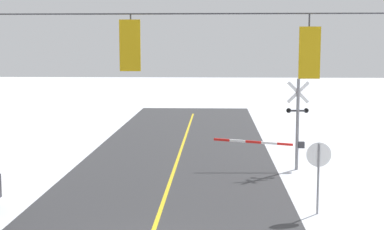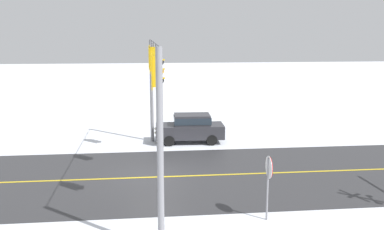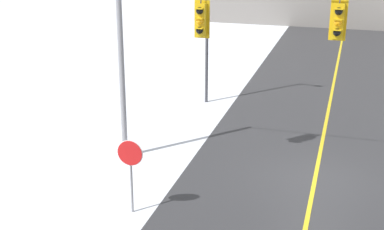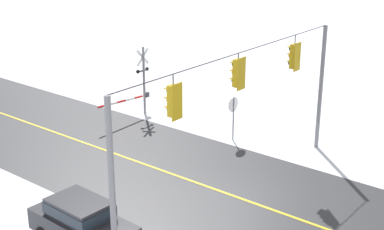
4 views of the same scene
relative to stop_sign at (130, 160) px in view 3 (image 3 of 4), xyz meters
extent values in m
plane|color=silver|center=(5.12, 3.85, -1.71)|extent=(160.00, 160.00, 0.00)
cube|color=#303033|center=(5.12, 9.85, -1.71)|extent=(9.00, 80.00, 0.01)
cube|color=gold|center=(5.12, 9.85, -1.70)|extent=(0.14, 72.00, 0.01)
cylinder|color=gray|center=(-1.88, 3.85, 1.39)|extent=(0.20, 0.20, 6.20)
cube|color=#C6990F|center=(1.04, 3.85, 3.54)|extent=(0.34, 0.28, 1.08)
cube|color=#C6990F|center=(1.04, 4.01, 3.54)|extent=(0.52, 0.03, 1.26)
sphere|color=black|center=(1.04, 3.70, 3.86)|extent=(0.24, 0.24, 0.24)
cube|color=#C6990F|center=(1.04, 3.63, 3.94)|extent=(0.26, 0.16, 0.03)
sphere|color=#F99E0F|center=(1.04, 3.70, 3.54)|extent=(0.24, 0.24, 0.24)
cube|color=#C6990F|center=(1.04, 3.63, 3.62)|extent=(0.26, 0.16, 0.03)
sphere|color=black|center=(1.04, 3.70, 3.22)|extent=(0.24, 0.24, 0.24)
cube|color=#C6990F|center=(1.04, 3.63, 3.30)|extent=(0.26, 0.16, 0.03)
cube|color=#C6990F|center=(5.42, 3.85, 3.71)|extent=(0.34, 0.28, 1.08)
cube|color=#C6990F|center=(5.42, 4.01, 3.71)|extent=(0.52, 0.03, 1.26)
sphere|color=black|center=(5.42, 3.70, 4.03)|extent=(0.24, 0.24, 0.24)
cube|color=#C6990F|center=(5.42, 3.63, 4.12)|extent=(0.26, 0.16, 0.03)
sphere|color=#F99E0F|center=(5.42, 3.70, 3.71)|extent=(0.24, 0.24, 0.24)
cube|color=#C6990F|center=(5.42, 3.63, 3.80)|extent=(0.26, 0.16, 0.03)
sphere|color=black|center=(5.42, 3.70, 3.39)|extent=(0.24, 0.24, 0.24)
cube|color=#C6990F|center=(5.42, 3.63, 3.48)|extent=(0.26, 0.16, 0.03)
cylinder|color=gray|center=(0.00, 0.02, -0.56)|extent=(0.07, 0.07, 2.30)
cylinder|color=#B71414|center=(0.00, -0.02, 0.24)|extent=(0.76, 0.03, 0.76)
cylinder|color=white|center=(0.00, 0.00, 0.24)|extent=(0.80, 0.01, 0.80)
cylinder|color=#38383D|center=(-0.68, 11.02, 1.54)|extent=(0.14, 0.14, 6.50)
camera|label=1|loc=(3.29, 17.68, 3.72)|focal=52.09mm
camera|label=2|loc=(-14.25, 4.27, 4.84)|focal=40.76mm
camera|label=3|loc=(5.93, -13.52, 6.60)|focal=51.23mm
camera|label=4|loc=(22.64, 15.38, 9.36)|focal=52.69mm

